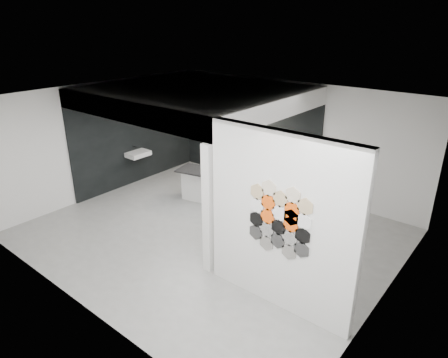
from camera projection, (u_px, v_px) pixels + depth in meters
floor at (211, 233)px, 8.38m from camera, size 7.00×6.00×0.01m
partition_panel at (280, 224)px, 5.83m from camera, size 2.45×0.15×2.80m
bay_clad_back at (246, 137)px, 10.83m from camera, size 4.40×0.04×2.35m
bay_clad_left at (137, 139)px, 10.69m from camera, size 0.04×4.00×2.35m
bulkhead at (195, 97)px, 8.90m from camera, size 4.40×4.00×0.40m
corner_column at (208, 210)px, 6.74m from camera, size 0.16×0.16×2.35m
fascia_beam at (126, 112)px, 7.52m from camera, size 4.40×0.16×0.40m
wall_basin at (138, 154)px, 10.53m from camera, size 0.40×0.60×0.12m
display_shelf at (247, 134)px, 10.65m from camera, size 3.00×0.15×0.04m
kitchen_island at (210, 185)px, 9.70m from camera, size 1.61×0.97×1.21m
stockpot at (215, 124)px, 11.28m from camera, size 0.21×0.21×0.16m
kettle at (283, 138)px, 9.97m from camera, size 0.24×0.24×0.16m
glass_bowl at (291, 141)px, 9.83m from camera, size 0.20×0.20×0.11m
glass_vase at (291, 140)px, 9.82m from camera, size 0.14×0.14×0.16m
bottle_dark at (236, 129)px, 10.82m from camera, size 0.07×0.07×0.15m
utensil_cup at (218, 126)px, 11.21m from camera, size 0.10×0.10×0.11m
hex_tile_cluster at (279, 220)px, 5.71m from camera, size 1.04×0.02×1.16m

